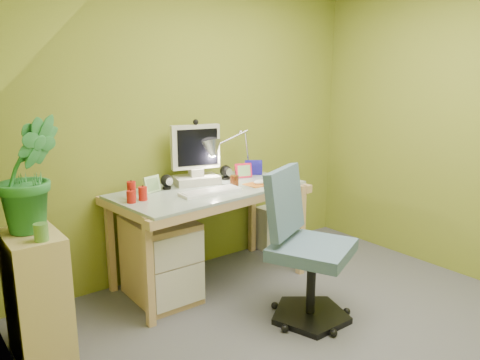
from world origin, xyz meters
TOP-DOWN VIEW (x-y plane):
  - floor at (0.00, 0.00)m, footprint 3.20×3.20m
  - wall_back at (0.00, 1.60)m, footprint 3.20×0.01m
  - wall_left at (-1.60, 0.00)m, footprint 0.01×3.20m
  - slope_ceiling at (-1.00, 0.00)m, footprint 1.10×3.20m
  - desk at (-0.12, 1.23)m, footprint 1.49×0.85m
  - monitor at (-0.12, 1.41)m, footprint 0.43×0.31m
  - speaker_left at (-0.39, 1.39)m, footprint 0.10×0.10m
  - speaker_right at (0.15, 1.39)m, footprint 0.11×0.11m
  - keyboard at (-0.20, 1.09)m, footprint 0.46×0.16m
  - mousepad at (0.26, 1.09)m, footprint 0.23×0.17m
  - mouse at (0.26, 1.09)m, footprint 0.12×0.09m
  - amber_tumbler at (0.06, 1.15)m, footprint 0.08×0.08m
  - candle_cluster at (-0.72, 1.24)m, footprint 0.18×0.17m
  - photo_frame_red at (0.30, 1.35)m, footprint 0.14×0.06m
  - photo_frame_blue at (0.44, 1.39)m, footprint 0.13×0.10m
  - photo_frame_green at (-0.52, 1.37)m, footprint 0.14×0.06m
  - desk_lamp at (0.33, 1.41)m, footprint 0.55×0.28m
  - side_ledge at (-1.45, 0.98)m, footprint 0.28×0.43m
  - potted_plant at (-1.41, 1.03)m, footprint 0.36×0.29m
  - green_cup at (-1.43, 0.83)m, footprint 0.08×0.08m
  - task_chair at (0.11, 0.36)m, footprint 0.75×0.75m
  - radiator at (0.81, 1.50)m, footprint 0.42×0.19m

SIDE VIEW (x-z plane):
  - floor at x=0.00m, z-range -0.01..0.00m
  - radiator at x=0.81m, z-range 0.00..0.40m
  - side_ledge at x=-1.45m, z-range 0.00..0.76m
  - desk at x=-0.12m, z-range 0.00..0.76m
  - task_chair at x=0.11m, z-range 0.00..1.02m
  - mousepad at x=0.26m, z-range 0.76..0.77m
  - keyboard at x=-0.20m, z-range 0.76..0.79m
  - mouse at x=0.26m, z-range 0.76..0.80m
  - green_cup at x=-1.43m, z-range 0.76..0.85m
  - amber_tumbler at x=0.06m, z-range 0.76..0.85m
  - speaker_left at x=-0.39m, z-range 0.76..0.87m
  - speaker_right at x=0.15m, z-range 0.76..0.88m
  - photo_frame_green at x=-0.52m, z-range 0.76..0.88m
  - photo_frame_red at x=0.30m, z-range 0.76..0.88m
  - photo_frame_blue at x=0.44m, z-range 0.76..0.89m
  - candle_cluster at x=-0.72m, z-range 0.76..0.89m
  - monitor at x=-0.12m, z-range 0.76..1.30m
  - desk_lamp at x=0.33m, z-range 0.76..1.33m
  - potted_plant at x=-1.41m, z-range 0.76..1.40m
  - wall_back at x=0.00m, z-range 0.00..2.40m
  - wall_left at x=-1.60m, z-range 0.00..2.40m
  - slope_ceiling at x=-1.00m, z-range 1.30..2.40m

